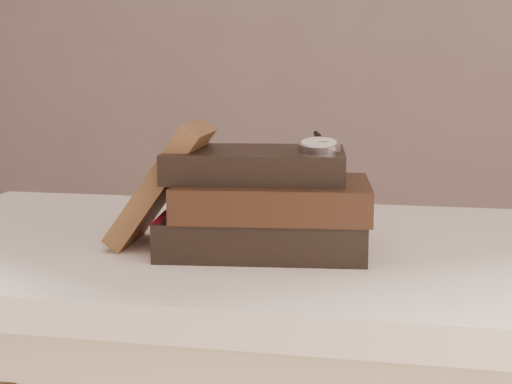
# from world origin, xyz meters

# --- Properties ---
(table) EXTENTS (1.00, 0.60, 0.75)m
(table) POSITION_xyz_m (0.00, 0.35, 0.66)
(table) COLOR white
(table) RESTS_ON ground
(book_stack) EXTENTS (0.28, 0.21, 0.13)m
(book_stack) POSITION_xyz_m (0.06, 0.30, 0.81)
(book_stack) COLOR black
(book_stack) RESTS_ON table
(journal) EXTENTS (0.14, 0.12, 0.16)m
(journal) POSITION_xyz_m (-0.08, 0.30, 0.83)
(journal) COLOR #482F1B
(journal) RESTS_ON table
(pocket_watch) EXTENTS (0.06, 0.16, 0.02)m
(pocket_watch) POSITION_xyz_m (0.13, 0.30, 0.89)
(pocket_watch) COLOR silver
(pocket_watch) RESTS_ON book_stack
(eyeglasses) EXTENTS (0.12, 0.14, 0.05)m
(eyeglasses) POSITION_xyz_m (-0.04, 0.38, 0.82)
(eyeglasses) COLOR silver
(eyeglasses) RESTS_ON book_stack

